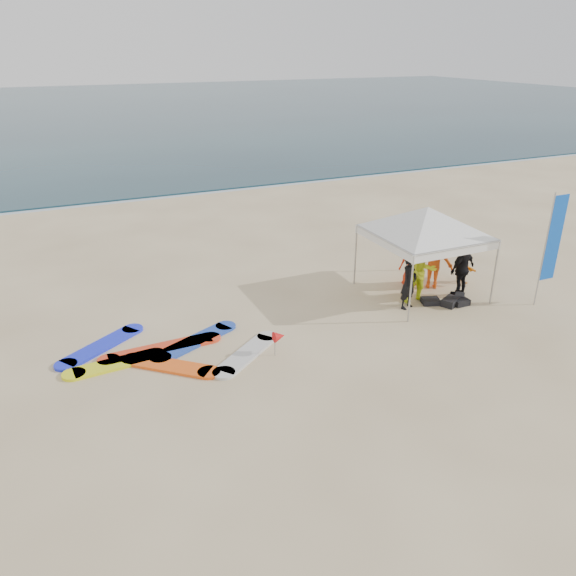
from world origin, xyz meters
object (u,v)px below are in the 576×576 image
(person_orange_a, at_px, (434,259))
(canopy_tent, at_px, (428,207))
(person_orange_b, at_px, (412,261))
(person_yellow, at_px, (421,272))
(person_seated, at_px, (464,268))
(feather_flag, at_px, (553,240))
(person_black_a, at_px, (409,282))
(person_black_b, at_px, (462,269))
(surfboard_spread, at_px, (165,353))
(marker_pennant, at_px, (279,336))

(person_orange_a, bearing_deg, canopy_tent, 55.95)
(person_orange_b, bearing_deg, person_orange_a, 146.88)
(canopy_tent, bearing_deg, person_yellow, -128.64)
(person_yellow, relative_size, canopy_tent, 0.46)
(person_orange_a, height_order, canopy_tent, canopy_tent)
(person_seated, height_order, canopy_tent, canopy_tent)
(canopy_tent, bearing_deg, person_orange_b, 78.91)
(person_orange_b, relative_size, feather_flag, 0.47)
(person_yellow, bearing_deg, person_black_a, -154.63)
(person_orange_a, bearing_deg, person_yellow, 70.92)
(person_orange_a, height_order, person_black_b, person_orange_a)
(surfboard_spread, bearing_deg, canopy_tent, 3.28)
(marker_pennant, height_order, surfboard_spread, marker_pennant)
(person_seated, bearing_deg, feather_flag, -154.22)
(person_orange_b, height_order, feather_flag, feather_flag)
(person_orange_b, xyz_separation_m, person_seated, (1.63, -0.52, -0.32))
(person_black_a, height_order, feather_flag, feather_flag)
(person_orange_b, bearing_deg, canopy_tent, 86.90)
(person_orange_b, relative_size, marker_pennant, 2.47)
(person_seated, distance_m, marker_pennant, 7.35)
(person_orange_b, bearing_deg, feather_flag, 142.65)
(person_orange_b, distance_m, surfboard_spread, 8.17)
(person_orange_a, height_order, surfboard_spread, person_orange_a)
(person_orange_b, bearing_deg, person_seated, 170.43)
(person_black_b, height_order, canopy_tent, canopy_tent)
(person_orange_a, relative_size, feather_flag, 0.55)
(person_black_b, xyz_separation_m, surfboard_spread, (-8.92, 0.16, -0.82))
(surfboard_spread, bearing_deg, person_orange_a, 4.67)
(person_black_a, xyz_separation_m, marker_pennant, (-4.41, -0.94, -0.30))
(person_yellow, height_order, surfboard_spread, person_yellow)
(person_yellow, xyz_separation_m, marker_pennant, (-4.94, -1.10, -0.45))
(feather_flag, height_order, marker_pennant, feather_flag)
(person_black_b, xyz_separation_m, canopy_tent, (-1.00, 0.62, 1.83))
(canopy_tent, relative_size, surfboard_spread, 0.79)
(person_orange_a, bearing_deg, person_seated, -149.81)
(person_orange_b, xyz_separation_m, marker_pennant, (-5.49, -2.30, -0.29))
(person_orange_b, relative_size, canopy_tent, 0.38)
(canopy_tent, bearing_deg, person_black_a, -144.20)
(person_black_a, relative_size, marker_pennant, 2.50)
(person_yellow, bearing_deg, person_orange_a, 44.92)
(person_black_a, bearing_deg, marker_pennant, 169.20)
(person_yellow, xyz_separation_m, person_seated, (2.19, 0.68, -0.47))
(surfboard_spread, bearing_deg, feather_flag, -8.41)
(person_orange_b, bearing_deg, marker_pennant, 30.71)
(person_black_b, bearing_deg, canopy_tent, -44.83)
(person_black_b, distance_m, marker_pennant, 6.45)
(person_black_a, relative_size, person_black_b, 0.93)
(marker_pennant, bearing_deg, surfboard_spread, 155.45)
(person_orange_b, bearing_deg, person_black_a, 59.52)
(person_black_a, relative_size, person_orange_b, 1.01)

